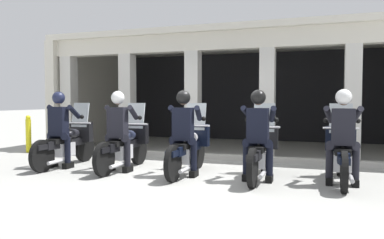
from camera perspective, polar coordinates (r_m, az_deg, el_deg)
The scene contains 14 objects.
ground_plane at distance 10.18m, azimuth 5.14°, elevation -5.04°, with size 80.00×80.00×0.00m, color #999993.
station_building at distance 11.78m, azimuth 8.34°, elevation 6.08°, with size 10.50×4.88×3.25m.
kerb_strip at distance 9.00m, azimuth 4.84°, elevation -5.69°, with size 10.00×0.24×0.12m, color #B7B5AD.
motorcycle_far_left at distance 8.54m, azimuth -18.14°, elevation -3.31°, with size 0.62×2.04×1.35m.
police_officer_far_left at distance 8.28m, azimuth -19.37°, elevation -0.48°, with size 0.63×0.61×1.58m.
motorcycle_left at distance 7.82m, azimuth -9.97°, elevation -3.76°, with size 0.62×2.04×1.35m.
police_officer_left at distance 7.53m, azimuth -11.04°, elevation -0.68°, with size 0.63×0.61×1.58m.
motorcycle_center at distance 7.25m, azimuth -0.48°, elevation -4.24°, with size 0.62×2.04×1.35m.
police_officer_center at distance 6.94m, azimuth -1.27°, elevation -0.92°, with size 0.63×0.61×1.58m.
motorcycle_right at distance 6.93m, azimuth 10.30°, elevation -4.62°, with size 0.62×2.04×1.35m.
police_officer_right at distance 6.60m, azimuth 9.96°, elevation -1.16°, with size 0.63×0.61×1.58m.
motorcycle_far_right at distance 6.98m, azimuth 21.66°, elevation -4.72°, with size 0.62×2.04×1.35m.
police_officer_far_right at distance 6.65m, azimuth 21.83°, elevation -1.29°, with size 0.63×0.61×1.58m.
bollard_kerbside at distance 11.11m, azimuth -23.46°, elevation -2.01°, with size 0.14×0.14×1.01m.
Camera 1 is at (2.38, -6.80, 1.40)m, focal length 35.32 mm.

